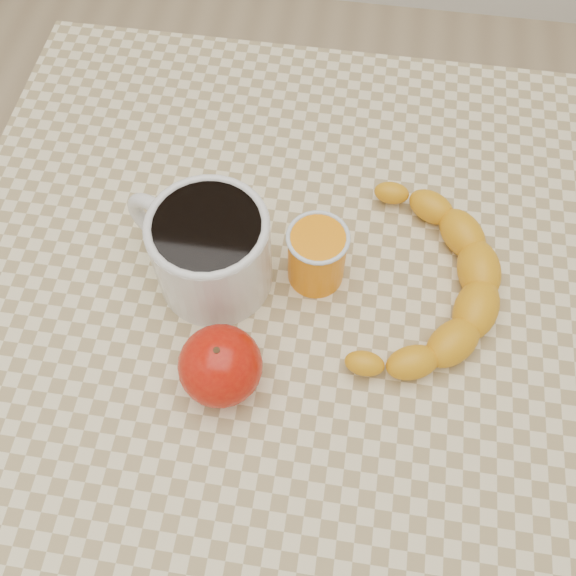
# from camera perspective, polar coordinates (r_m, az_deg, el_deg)

# --- Properties ---
(ground) EXTENTS (3.00, 3.00, 0.00)m
(ground) POSITION_cam_1_polar(r_m,az_deg,el_deg) (1.42, 0.00, -15.12)
(ground) COLOR tan
(ground) RESTS_ON ground
(table) EXTENTS (0.80, 0.80, 0.75)m
(table) POSITION_cam_1_polar(r_m,az_deg,el_deg) (0.79, 0.00, -3.69)
(table) COLOR beige
(table) RESTS_ON ground
(coffee_mug) EXTENTS (0.19, 0.17, 0.11)m
(coffee_mug) POSITION_cam_1_polar(r_m,az_deg,el_deg) (0.68, -7.08, 3.55)
(coffee_mug) COLOR silver
(coffee_mug) RESTS_ON table
(orange_juice_glass) EXTENTS (0.07, 0.07, 0.08)m
(orange_juice_glass) POSITION_cam_1_polar(r_m,az_deg,el_deg) (0.69, 2.57, 2.92)
(orange_juice_glass) COLOR orange
(orange_juice_glass) RESTS_ON table
(apple) EXTENTS (0.11, 0.11, 0.08)m
(apple) POSITION_cam_1_polar(r_m,az_deg,el_deg) (0.64, -6.03, -6.89)
(apple) COLOR #A30B05
(apple) RESTS_ON table
(banana) EXTENTS (0.34, 0.39, 0.05)m
(banana) POSITION_cam_1_polar(r_m,az_deg,el_deg) (0.71, 11.65, 0.49)
(banana) COLOR orange
(banana) RESTS_ON table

